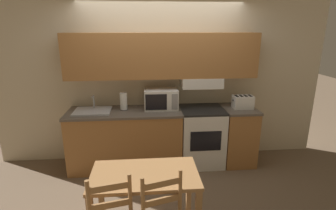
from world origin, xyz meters
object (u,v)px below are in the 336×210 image
paper_towel_roll (124,101)px  dining_table (145,184)px  toaster (243,102)px  sink_basin (92,111)px  microwave (161,99)px  stove_range (201,136)px

paper_towel_roll → dining_table: 1.66m
toaster → sink_basin: (-2.30, 0.02, -0.08)m
microwave → sink_basin: 1.04m
toaster → dining_table: toaster is taller
stove_range → dining_table: 1.77m
stove_range → microwave: (-0.64, 0.09, 0.61)m
stove_range → toaster: bearing=-1.7°
stove_range → toaster: toaster is taller
toaster → paper_towel_roll: paper_towel_roll is taller
sink_basin → dining_table: 1.72m
microwave → sink_basin: bearing=-175.1°
toaster → dining_table: 2.18m
microwave → paper_towel_roll: bearing=-177.7°
stove_range → microwave: 0.89m
stove_range → dining_table: size_ratio=0.86×
microwave → sink_basin: size_ratio=0.95×
sink_basin → toaster: bearing=-0.4°
toaster → paper_towel_roll: 1.84m
sink_basin → paper_towel_roll: 0.48m
sink_basin → dining_table: bearing=-63.1°
microwave → toaster: 1.27m
stove_range → toaster: (0.63, -0.02, 0.56)m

